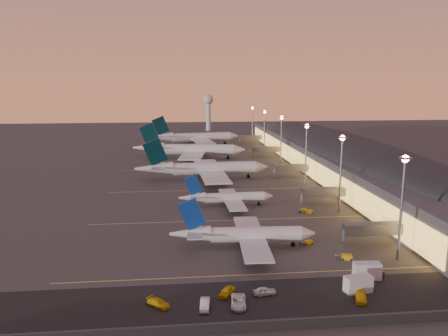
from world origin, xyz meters
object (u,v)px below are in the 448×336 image
Objects in this scene: radar_tower at (208,106)px; service_van_e at (265,291)px; airliner_narrow_north at (227,198)px; airliner_wide_far at (193,137)px; baggage_tug_d at (302,211)px; service_van_a at (205,304)px; service_van_f at (361,297)px; service_van_c at (238,302)px; baggage_tug_c at (308,212)px; airliner_wide_mid at (189,150)px; catering_truck_a at (360,284)px; catering_truck_b at (369,271)px; baggage_tug_a at (345,257)px; airliner_wide_near at (203,169)px; service_van_b at (158,303)px; airliner_narrow_south at (243,235)px; baggage_tug_b at (307,243)px; service_van_d at (227,292)px.

radar_tower reaches higher than service_van_e.
airliner_wide_far is (-6.20, 155.20, 2.27)m from airliner_narrow_north.
baggage_tug_d is 61.12m from service_van_e.
service_van_a is (-22.43, -318.84, -21.06)m from radar_tower.
airliner_narrow_north is at bearing 125.57° from service_van_f.
service_van_c is (-15.87, -318.58, -21.01)m from radar_tower.
radar_tower reaches higher than baggage_tug_c.
service_van_a reaches higher than baggage_tug_d.
radar_tower reaches higher than airliner_wide_mid.
catering_truck_b reaches higher than catering_truck_a.
airliner_wide_mid is 10.31× the size of service_van_c.
baggage_tug_c is (2.06, 38.12, -0.05)m from baggage_tug_a.
baggage_tug_a is at bearing -75.26° from airliner_wide_near.
service_van_b is (-41.08, -1.80, -0.92)m from catering_truck_a.
catering_truck_a is 3.77m from service_van_f.
airliner_wide_far is at bearing 94.69° from airliner_narrow_south.
airliner_wide_far is 13.07× the size of service_van_a.
airliner_narrow_south reaches higher than baggage_tug_d.
airliner_wide_mid is 55.90m from airliner_wide_far.
catering_truck_a is at bearing 12.29° from service_van_a.
catering_truck_b is (24.95, -60.43, -1.39)m from airliner_narrow_north.
baggage_tug_a is 11.03m from catering_truck_b.
airliner_wide_far is 224.74m from service_van_c.
service_van_c is (-5.23, -69.49, -2.22)m from airliner_narrow_north.
airliner_narrow_north is at bearing -85.33° from airliner_wide_near.
service_van_f is (24.50, -0.31, -0.09)m from service_van_c.
catering_truck_b is 11.00m from service_van_f.
baggage_tug_a is at bearing 101.35° from catering_truck_b.
radar_tower is at bearing 90.74° from airliner_narrow_south.
airliner_wide_far is 15.45× the size of baggage_tug_a.
baggage_tug_c is at bearing 68.73° from service_van_c.
airliner_wide_far is 167.44m from baggage_tug_d.
service_van_c is (0.96, -224.69, -4.48)m from airliner_wide_far.
service_van_d is at bearing -150.44° from baggage_tug_b.
airliner_narrow_north is 250.02m from radar_tower.
service_van_a is (-37.61, -58.35, 0.33)m from baggage_tug_c.
airliner_wide_mid is at bearing 97.26° from airliner_narrow_south.
airliner_wide_near reaches higher than catering_truck_a.
airliner_narrow_south is at bearing -91.73° from airliner_narrow_north.
airliner_wide_far is 225.07m from service_van_a.
service_van_f is at bearing 6.14° from service_van_c.
catering_truck_b is at bearing 78.89° from service_van_f.
airliner_wide_far is at bearing 90.41° from airliner_narrow_north.
catering_truck_a is 1.06× the size of service_van_c.
service_van_d is (-32.01, -4.59, -0.87)m from catering_truck_b.
airliner_wide_mid is 114.45m from baggage_tug_d.
service_van_a is (-29.19, -30.98, 0.37)m from baggage_tug_b.
service_van_d reaches higher than baggage_tug_b.
airliner_wide_mid reaches higher than baggage_tug_a.
baggage_tug_c is (36.46, -110.88, -4.80)m from airliner_wide_mid.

